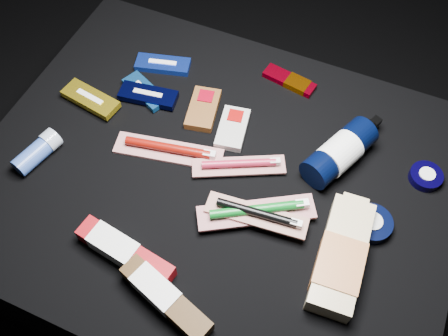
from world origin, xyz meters
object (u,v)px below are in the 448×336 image
at_px(bodywash_bottle, 341,258).
at_px(toothpaste_carton_red, 122,251).
at_px(lotion_bottle, 340,152).
at_px(deodorant_stick, 38,152).

relative_size(bodywash_bottle, toothpaste_carton_red, 1.18).
bearing_deg(lotion_bottle, toothpaste_carton_red, -107.03).
bearing_deg(deodorant_stick, toothpaste_carton_red, -10.54).
relative_size(lotion_bottle, bodywash_bottle, 0.90).
distance_m(lotion_bottle, bodywash_bottle, 0.22).
bearing_deg(lotion_bottle, bodywash_bottle, -49.07).
xyz_separation_m(lotion_bottle, toothpaste_carton_red, (-0.31, -0.36, -0.02)).
height_order(deodorant_stick, toothpaste_carton_red, deodorant_stick).
height_order(lotion_bottle, bodywash_bottle, lotion_bottle).
relative_size(lotion_bottle, deodorant_stick, 1.93).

